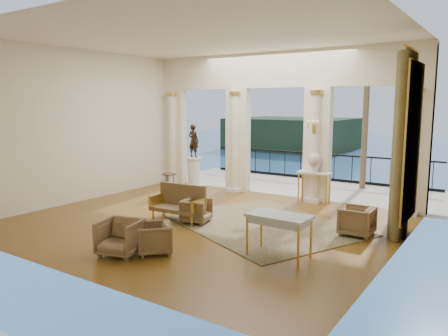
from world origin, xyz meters
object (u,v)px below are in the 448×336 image
Objects in this scene: armchair_b at (154,237)px; armchair_c at (357,220)px; statue at (193,141)px; armchair_d at (196,210)px; settee at (179,203)px; console_table at (314,177)px; pedestal at (194,173)px; side_table at (169,177)px; armchair_a at (120,236)px; game_table at (279,219)px.

armchair_b is 0.92× the size of armchair_c.
armchair_d is at bearing 130.46° from statue.
console_table is (2.06, 3.75, 0.32)m from settee.
armchair_d is at bearing -73.46° from armchair_c.
statue reaches higher than pedestal.
console_table is at bearing 23.24° from side_table.
side_table is (-2.71, 4.59, 0.25)m from armchair_a.
settee is at bearing 161.01° from armchair_b.
pedestal is (-5.65, 4.66, -0.23)m from game_table.
game_table is at bearing -39.48° from pedestal.
statue is (-2.39, 3.70, 1.19)m from settee.
console_table is at bearing 0.64° from pedestal.
armchair_b is at bearing -178.42° from armchair_d.
armchair_b is 2.30m from armchair_d.
console_table reaches higher than armchair_a.
statue is (-3.53, 5.86, 1.30)m from armchair_b.
statue is at bearing 45.00° from pedestal.
armchair_b is 6.00m from console_table.
pedestal is 1.07× the size of console_table.
armchair_d is at bearing -51.60° from pedestal.
armchair_b is 5.24m from side_table.
armchair_b is 2.47m from game_table.
armchair_b reaches higher than armchair_d.
game_table is 1.65× the size of side_table.
armchair_a reaches higher than armchair_b.
armchair_b is at bearing -42.59° from armchair_c.
armchair_a is at bearing -79.84° from settee.
pedestal is at bearing 101.46° from side_table.
armchair_b is 4.49m from armchair_c.
console_table reaches higher than side_table.
settee is at bearing 165.30° from game_table.
armchair_d is at bearing 161.57° from game_table.
game_table is at bearing 142.57° from statue.
armchair_a is at bearing -59.46° from side_table.
pedestal is (-6.50, 2.49, 0.15)m from armchair_c.
armchair_d is 2.97m from game_table.
settee is at bearing -44.23° from side_table.
armchair_b is 6.85m from pedestal.
console_table is (1.56, 3.70, 0.44)m from armchair_d.
console_table reaches higher than settee.
statue is at bearing 23.87° from armchair_d.
settee is 1.33× the size of pedestal.
armchair_c is (2.97, 3.37, 0.03)m from armchair_b.
game_table reaches higher than armchair_a.
settee is 1.15× the size of game_table.
pedestal is at bearing 23.87° from armchair_d.
game_table reaches higher than armchair_d.
side_table is at bearing -98.46° from armchair_c.
armchair_c is 6.21m from side_table.
console_table is 1.33× the size of side_table.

